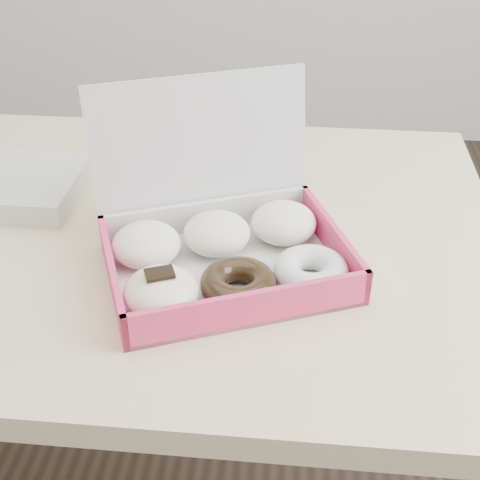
{
  "coord_description": "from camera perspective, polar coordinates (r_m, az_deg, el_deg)",
  "views": [
    {
      "loc": [
        0.28,
        -0.87,
        1.32
      ],
      "look_at": [
        0.2,
        -0.09,
        0.79
      ],
      "focal_mm": 50.0,
      "sensor_mm": 36.0,
      "label": 1
    }
  ],
  "objects": [
    {
      "name": "donut_box",
      "position": [
        0.94,
        -1.64,
        -0.44
      ],
      "size": [
        0.41,
        0.38,
        0.24
      ],
      "rotation": [
        0.0,
        0.0,
        0.38
      ],
      "color": "silver",
      "rests_on": "table"
    },
    {
      "name": "table",
      "position": [
        1.12,
        -10.0,
        -2.02
      ],
      "size": [
        1.2,
        0.8,
        0.75
      ],
      "color": "#D3BC8A",
      "rests_on": "ground"
    },
    {
      "name": "newspapers",
      "position": [
        1.19,
        -19.28,
        4.55
      ],
      "size": [
        0.25,
        0.2,
        0.04
      ],
      "primitive_type": "cube",
      "rotation": [
        0.0,
        0.0,
        -0.01
      ],
      "color": "white",
      "rests_on": "table"
    }
  ]
}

